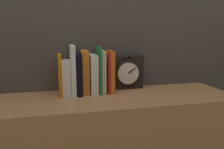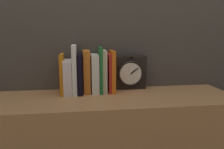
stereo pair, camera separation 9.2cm
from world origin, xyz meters
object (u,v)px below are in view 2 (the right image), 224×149
(book_slot4_orange, at_px, (87,71))
(book_slot2_white, at_px, (75,69))
(book_slot0_orange, at_px, (62,74))
(book_slot5_white, at_px, (95,73))
(book_slot1_white, at_px, (68,77))
(book_slot3_black, at_px, (80,74))
(book_slot9_orange, at_px, (112,71))
(clock, at_px, (130,73))
(book_slot7_cream, at_px, (104,71))
(book_slot6_green, at_px, (100,70))
(book_slot8_red, at_px, (108,73))

(book_slot4_orange, bearing_deg, book_slot2_white, -168.39)
(book_slot0_orange, relative_size, book_slot5_white, 1.03)
(book_slot1_white, height_order, book_slot3_black, book_slot3_black)
(book_slot3_black, relative_size, book_slot9_orange, 0.93)
(clock, xyz_separation_m, book_slot9_orange, (-0.10, -0.04, 0.02))
(book_slot3_black, bearing_deg, clock, 9.39)
(book_slot5_white, xyz_separation_m, book_slot7_cream, (0.05, 0.00, 0.01))
(book_slot0_orange, height_order, book_slot4_orange, book_slot4_orange)
(clock, distance_m, book_slot0_orange, 0.37)
(book_slot6_green, bearing_deg, book_slot1_white, -177.56)
(book_slot8_red, bearing_deg, book_slot1_white, -177.40)
(book_slot2_white, relative_size, book_slot5_white, 1.25)
(book_slot7_cream, relative_size, book_slot8_red, 1.09)
(book_slot2_white, height_order, book_slot8_red, book_slot2_white)
(book_slot5_white, distance_m, book_slot9_orange, 0.09)
(clock, xyz_separation_m, book_slot5_white, (-0.20, -0.04, 0.01))
(book_slot7_cream, distance_m, book_slot8_red, 0.03)
(book_slot2_white, distance_m, book_slot4_orange, 0.07)
(clock, xyz_separation_m, book_slot0_orange, (-0.37, -0.04, 0.01))
(clock, distance_m, book_slot5_white, 0.20)
(clock, distance_m, book_slot7_cream, 0.15)
(book_slot4_orange, bearing_deg, book_slot1_white, -171.86)
(clock, bearing_deg, book_slot3_black, -170.61)
(book_slot0_orange, distance_m, book_slot5_white, 0.17)
(book_slot3_black, bearing_deg, book_slot1_white, -179.40)
(book_slot5_white, xyz_separation_m, book_slot9_orange, (0.09, -0.00, 0.01))
(book_slot0_orange, distance_m, book_slot3_black, 0.09)
(book_slot4_orange, xyz_separation_m, book_slot6_green, (0.07, -0.01, 0.01))
(book_slot4_orange, xyz_separation_m, book_slot5_white, (0.04, -0.01, -0.01))
(book_slot6_green, bearing_deg, book_slot7_cream, 16.46)
(book_slot4_orange, bearing_deg, book_slot3_black, -159.19)
(book_slot8_red, bearing_deg, book_slot3_black, -176.58)
(book_slot2_white, relative_size, book_slot6_green, 1.04)
(book_slot3_black, xyz_separation_m, book_slot8_red, (0.15, 0.01, -0.00))
(book_slot3_black, distance_m, book_slot6_green, 0.11)
(book_slot1_white, xyz_separation_m, book_slot4_orange, (0.10, 0.01, 0.02))
(book_slot1_white, xyz_separation_m, book_slot3_black, (0.06, 0.00, 0.02))
(book_slot1_white, height_order, book_slot2_white, book_slot2_white)
(book_slot2_white, xyz_separation_m, book_slot5_white, (0.11, 0.01, -0.03))
(book_slot0_orange, height_order, book_slot2_white, book_slot2_white)
(book_slot7_cream, bearing_deg, book_slot1_white, -176.08)
(book_slot6_green, height_order, book_slot7_cream, book_slot6_green)
(clock, xyz_separation_m, book_slot7_cream, (-0.15, -0.03, 0.02))
(book_slot6_green, xyz_separation_m, book_slot9_orange, (0.06, 0.00, -0.01))
(book_slot1_white, bearing_deg, book_slot8_red, 2.60)
(clock, bearing_deg, book_slot8_red, -163.66)
(book_slot1_white, bearing_deg, clock, 7.80)
(book_slot0_orange, distance_m, book_slot6_green, 0.20)
(clock, relative_size, book_slot6_green, 0.80)
(book_slot3_black, bearing_deg, book_slot5_white, 5.80)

